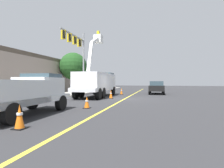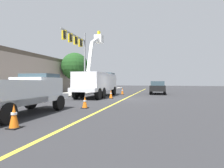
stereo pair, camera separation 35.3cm
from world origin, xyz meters
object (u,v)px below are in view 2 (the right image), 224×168
object	(u,v)px
traffic_cone_leading	(14,117)
passing_minivan	(158,87)
traffic_cone_trailing	(122,91)
traffic_signal_mast	(78,49)
service_pickup_truck	(21,92)
utility_bucket_truck	(98,82)
traffic_cone_mid_rear	(111,94)
traffic_cone_mid_front	(85,102)

from	to	relation	value
traffic_cone_leading	passing_minivan	bearing A→B (deg)	-11.44
passing_minivan	traffic_cone_trailing	distance (m)	4.86
traffic_cone_leading	traffic_signal_mast	distance (m)	18.06
service_pickup_truck	traffic_signal_mast	bearing A→B (deg)	15.90
traffic_cone_trailing	traffic_signal_mast	distance (m)	7.83
passing_minivan	traffic_signal_mast	xyz separation A→B (m)	(-3.60, 9.75, 4.87)
utility_bucket_truck	traffic_signal_mast	bearing A→B (deg)	53.00
utility_bucket_truck	traffic_cone_mid_rear	world-z (taller)	utility_bucket_truck
traffic_cone_mid_front	traffic_cone_mid_rear	size ratio (longest dim) A/B	0.88
passing_minivan	traffic_cone_leading	bearing A→B (deg)	168.56
traffic_cone_leading	traffic_cone_trailing	xyz separation A→B (m)	(17.58, 0.25, -0.00)
service_pickup_truck	traffic_cone_trailing	xyz separation A→B (m)	(15.41, -1.47, -0.71)
service_pickup_truck	passing_minivan	size ratio (longest dim) A/B	1.17
traffic_cone_mid_front	traffic_cone_leading	bearing A→B (deg)	176.75
passing_minivan	traffic_cone_leading	xyz separation A→B (m)	(-19.84, 4.02, -0.56)
utility_bucket_truck	traffic_cone_mid_front	bearing A→B (deg)	-164.28
utility_bucket_truck	traffic_cone_mid_front	size ratio (longest dim) A/B	11.27
service_pickup_truck	traffic_signal_mast	size ratio (longest dim) A/B	0.67
traffic_cone_leading	traffic_cone_mid_front	xyz separation A→B (m)	(5.15, -0.29, -0.05)
traffic_cone_leading	traffic_cone_mid_rear	bearing A→B (deg)	0.14
traffic_cone_mid_front	passing_minivan	bearing A→B (deg)	-14.22
utility_bucket_truck	traffic_signal_mast	world-z (taller)	traffic_signal_mast
traffic_cone_trailing	traffic_signal_mast	size ratio (longest dim) A/B	0.10
passing_minivan	traffic_cone_leading	distance (m)	20.25
service_pickup_truck	traffic_cone_mid_rear	size ratio (longest dim) A/B	6.80
service_pickup_truck	traffic_cone_mid_front	distance (m)	3.68
utility_bucket_truck	traffic_cone_leading	size ratio (longest dim) A/B	9.85
traffic_cone_leading	traffic_cone_mid_rear	distance (m)	11.77
utility_bucket_truck	traffic_cone_leading	bearing A→B (deg)	-171.35
traffic_cone_mid_front	traffic_signal_mast	xyz separation A→B (m)	(11.09, 6.03, 5.48)
traffic_cone_mid_rear	utility_bucket_truck	bearing A→B (deg)	49.91
service_pickup_truck	traffic_cone_mid_rear	world-z (taller)	service_pickup_truck
traffic_cone_mid_front	service_pickup_truck	bearing A→B (deg)	145.98
passing_minivan	traffic_cone_mid_front	xyz separation A→B (m)	(-14.69, 3.72, -0.61)
passing_minivan	traffic_signal_mast	size ratio (longest dim) A/B	0.58
utility_bucket_truck	traffic_cone_mid_rear	size ratio (longest dim) A/B	9.94
traffic_cone_leading	traffic_cone_mid_rear	xyz separation A→B (m)	(11.77, 0.03, -0.00)
traffic_cone_mid_front	utility_bucket_truck	bearing A→B (deg)	15.72
service_pickup_truck	traffic_cone_mid_front	size ratio (longest dim) A/B	7.71
utility_bucket_truck	traffic_cone_mid_front	xyz separation A→B (m)	(-8.32, -2.34, -1.26)
service_pickup_truck	traffic_cone_trailing	distance (m)	15.50
traffic_signal_mast	traffic_cone_trailing	bearing A→B (deg)	-76.32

